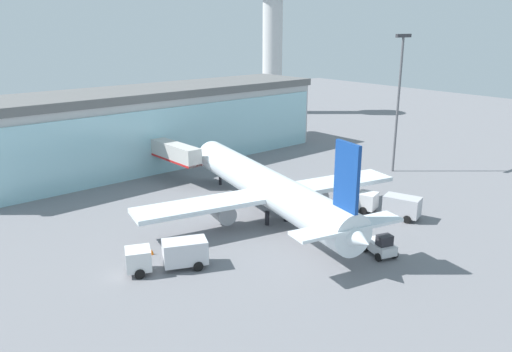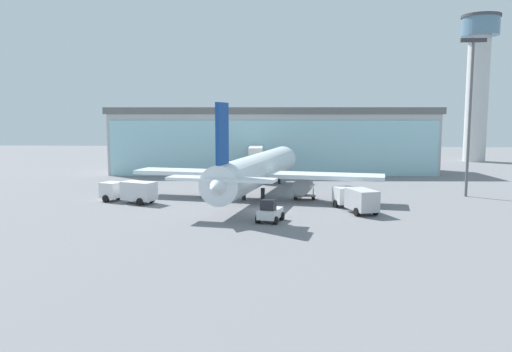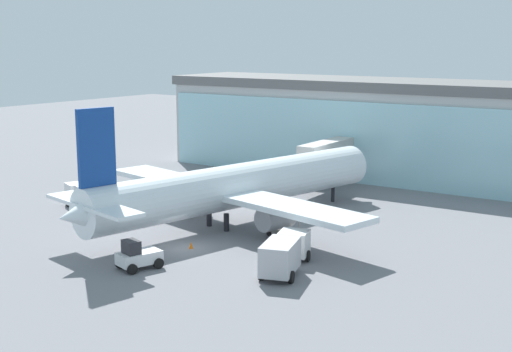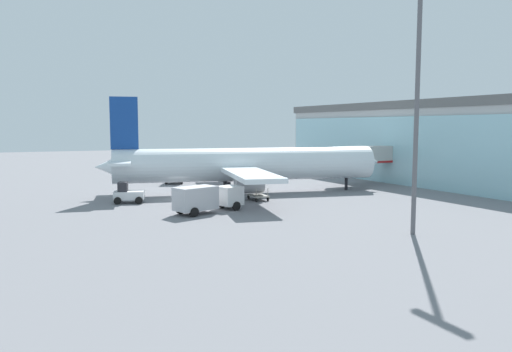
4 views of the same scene
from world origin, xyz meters
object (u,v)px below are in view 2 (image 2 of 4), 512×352
(baggage_cart, at_px, (304,195))
(safety_cone_wingtip, at_px, (140,196))
(airplane, at_px, (257,170))
(safety_cone_nose, at_px, (269,208))
(control_tower, at_px, (478,77))
(fuel_truck, at_px, (356,198))
(apron_light_mast, at_px, (470,105))
(pushback_tug, at_px, (270,212))
(catering_truck, at_px, (130,191))
(jet_bridge, at_px, (256,154))

(baggage_cart, distance_m, safety_cone_wingtip, 21.24)
(airplane, xyz_separation_m, safety_cone_nose, (1.80, -8.26, -3.31))
(control_tower, distance_m, airplane, 75.08)
(fuel_truck, bearing_deg, baggage_cart, 14.85)
(apron_light_mast, distance_m, pushback_tug, 32.58)
(airplane, bearing_deg, safety_cone_wingtip, 103.38)
(baggage_cart, relative_size, safety_cone_nose, 5.14)
(apron_light_mast, relative_size, catering_truck, 2.67)
(control_tower, bearing_deg, apron_light_mast, -111.14)
(catering_truck, xyz_separation_m, pushback_tug, (17.33, -10.15, -0.49))
(airplane, bearing_deg, fuel_truck, -116.25)
(safety_cone_wingtip, bearing_deg, baggage_cart, -0.24)
(jet_bridge, bearing_deg, baggage_cart, -163.20)
(airplane, xyz_separation_m, fuel_truck, (11.36, -8.66, -2.12))
(jet_bridge, relative_size, safety_cone_nose, 22.55)
(fuel_truck, xyz_separation_m, pushback_tug, (-9.31, -5.93, -0.49))
(baggage_cart, bearing_deg, fuel_truck, 124.91)
(jet_bridge, xyz_separation_m, control_tower, (49.09, 35.51, 15.38))
(baggage_cart, bearing_deg, catering_truck, 10.92)
(control_tower, height_order, baggage_cart, control_tower)
(jet_bridge, bearing_deg, airplane, -178.77)
(control_tower, height_order, apron_light_mast, control_tower)
(jet_bridge, relative_size, airplane, 0.34)
(fuel_truck, relative_size, pushback_tug, 2.13)
(control_tower, bearing_deg, jet_bridge, -144.12)
(apron_light_mast, bearing_deg, safety_cone_nose, -156.49)
(apron_light_mast, distance_m, safety_cone_wingtip, 44.23)
(safety_cone_nose, bearing_deg, pushback_tug, -87.76)
(catering_truck, distance_m, fuel_truck, 26.97)
(control_tower, distance_m, catering_truck, 88.97)
(jet_bridge, xyz_separation_m, airplane, (1.35, -20.20, -0.56))
(apron_light_mast, xyz_separation_m, safety_cone_nose, (-25.50, -11.10, -11.65))
(apron_light_mast, relative_size, pushback_tug, 5.68)
(pushback_tug, height_order, safety_cone_nose, pushback_tug)
(safety_cone_wingtip, bearing_deg, catering_truck, -90.84)
(jet_bridge, distance_m, baggage_cart, 22.46)
(control_tower, bearing_deg, pushback_tug, -123.02)
(control_tower, bearing_deg, baggage_cart, -126.49)
(apron_light_mast, relative_size, fuel_truck, 2.66)
(jet_bridge, xyz_separation_m, safety_cone_nose, (3.15, -28.46, -3.87))
(airplane, distance_m, fuel_truck, 14.44)
(apron_light_mast, relative_size, safety_cone_nose, 36.91)
(airplane, height_order, catering_truck, airplane)
(jet_bridge, xyz_separation_m, pushback_tug, (3.39, -34.79, -3.17))
(pushback_tug, bearing_deg, airplane, 24.15)
(pushback_tug, xyz_separation_m, safety_cone_wingtip, (-17.27, 13.97, -0.70))
(airplane, relative_size, baggage_cart, 12.80)
(control_tower, relative_size, baggage_cart, 11.77)
(safety_cone_wingtip, bearing_deg, apron_light_mast, 4.65)
(apron_light_mast, bearing_deg, fuel_truck, -144.20)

